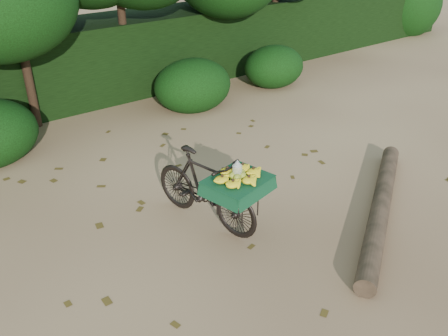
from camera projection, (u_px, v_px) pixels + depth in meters
ground at (265, 209)px, 7.32m from camera, size 80.00×80.00×0.00m
vendor_bicycle at (206, 188)px, 6.75m from camera, size 1.08×1.98×1.14m
fallen_log at (381, 206)px, 7.13m from camera, size 3.38×2.24×0.28m
hedge_backdrop at (94, 60)px, 11.32m from camera, size 26.00×1.80×1.80m
tree_row at (73, 22)px, 9.89m from camera, size 14.50×2.00×4.00m
bush_clumps at (155, 97)px, 10.39m from camera, size 8.80×1.70×0.90m
leaf_litter at (239, 191)px, 7.77m from camera, size 7.00×7.30×0.01m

